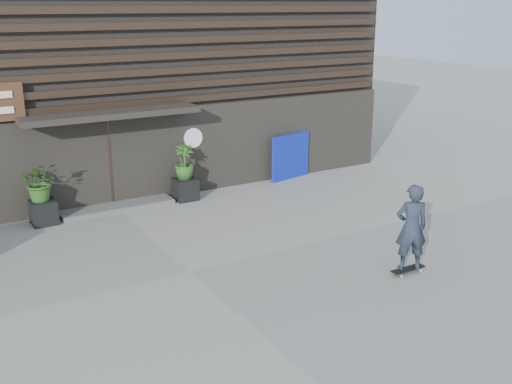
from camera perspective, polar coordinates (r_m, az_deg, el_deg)
ground at (r=12.43m, az=-6.28°, el=-7.49°), size 80.00×80.00×0.00m
entrance_step at (r=16.44m, az=-12.99°, el=-1.35°), size 3.00×0.80×0.12m
planter_pot_left at (r=15.75m, az=-19.38°, el=-1.81°), size 0.60×0.60×0.60m
bamboo_left at (r=15.53m, az=-19.67°, el=0.92°), size 0.86×0.75×0.96m
planter_pot_right at (r=16.82m, az=-6.68°, el=0.27°), size 0.60×0.60×0.60m
bamboo_right at (r=16.61m, az=-6.78°, el=2.85°), size 0.54×0.54×0.96m
blue_tarp at (r=18.69m, az=3.27°, el=3.37°), size 1.48×0.43×1.40m
building at (r=20.84m, az=-18.46°, el=13.14°), size 18.00×11.00×8.00m
skateboarder at (r=12.33m, az=14.43°, el=-3.28°), size 0.78×0.65×1.86m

